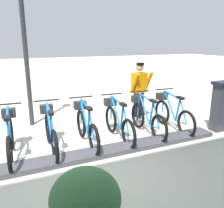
{
  "coord_description": "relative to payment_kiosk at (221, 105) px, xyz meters",
  "views": [
    {
      "loc": [
        -4.14,
        0.89,
        2.25
      ],
      "look_at": [
        0.5,
        -1.16,
        0.9
      ],
      "focal_mm": 37.98,
      "sensor_mm": 36.0,
      "label": 1
    }
  ],
  "objects": [
    {
      "name": "worker_near_rack",
      "position": [
        1.62,
        1.47,
        0.24
      ],
      "size": [
        0.5,
        0.68,
        1.66
      ],
      "color": "white",
      "rests_on": "ground"
    },
    {
      "name": "bike_docked_0",
      "position": [
        0.57,
        1.09,
        -0.24
      ],
      "size": [
        1.72,
        0.54,
        1.02
      ],
      "color": "black",
      "rests_on": "ground"
    },
    {
      "name": "ground_plane",
      "position": [
        -0.05,
        4.01,
        -0.67
      ],
      "size": [
        60.0,
        60.0,
        0.0
      ],
      "primitive_type": "plane",
      "color": "beige"
    },
    {
      "name": "bike_docked_3",
      "position": [
        0.57,
        3.43,
        -0.24
      ],
      "size": [
        1.72,
        0.54,
        1.02
      ],
      "color": "black",
      "rests_on": "ground"
    },
    {
      "name": "lamp_post",
      "position": [
        2.38,
        4.42,
        1.93
      ],
      "size": [
        0.32,
        0.32,
        3.97
      ],
      "color": "#2D2D33",
      "rests_on": "ground"
    },
    {
      "name": "planter_bush",
      "position": [
        -2.11,
        4.29,
        -0.12
      ],
      "size": [
        0.76,
        0.76,
        0.97
      ],
      "color": "#59544C",
      "rests_on": "ground"
    },
    {
      "name": "dock_rail_base",
      "position": [
        -0.05,
        4.01,
        -0.62
      ],
      "size": [
        0.44,
        7.04,
        0.1
      ],
      "primitive_type": "cube",
      "color": "#47474C",
      "rests_on": "ground"
    },
    {
      "name": "bike_docked_5",
      "position": [
        0.57,
        4.98,
        -0.24
      ],
      "size": [
        1.72,
        0.54,
        1.02
      ],
      "color": "black",
      "rests_on": "ground"
    },
    {
      "name": "bike_docked_2",
      "position": [
        0.57,
        2.65,
        -0.24
      ],
      "size": [
        1.72,
        0.54,
        1.02
      ],
      "color": "black",
      "rests_on": "ground"
    },
    {
      "name": "bike_docked_4",
      "position": [
        0.57,
        4.21,
        -0.24
      ],
      "size": [
        1.72,
        0.54,
        1.02
      ],
      "color": "black",
      "rests_on": "ground"
    },
    {
      "name": "bike_docked_1",
      "position": [
        0.57,
        1.87,
        -0.24
      ],
      "size": [
        1.72,
        0.54,
        1.02
      ],
      "color": "black",
      "rests_on": "ground"
    },
    {
      "name": "payment_kiosk",
      "position": [
        0.0,
        0.0,
        0.0
      ],
      "size": [
        0.36,
        0.52,
        1.28
      ],
      "color": "#38383D",
      "rests_on": "ground"
    }
  ]
}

